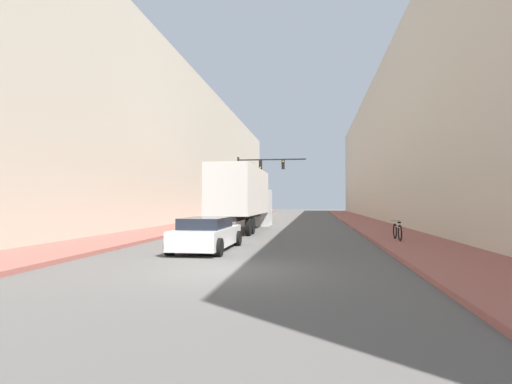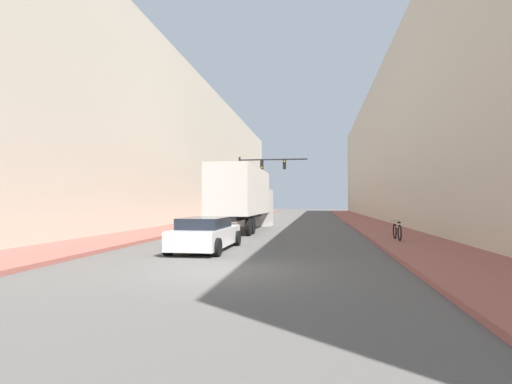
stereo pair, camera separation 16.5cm
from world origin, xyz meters
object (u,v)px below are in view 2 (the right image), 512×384
Objects in this scene: semi_truck at (245,197)px; parked_bicycle at (397,232)px; sedan_car at (206,234)px; traffic_signal_gantry at (256,176)px.

semi_truck reaches higher than parked_bicycle.
sedan_car is (0.58, -11.55, -1.61)m from semi_truck.
traffic_signal_gantry is (-1.19, 12.39, 2.19)m from semi_truck.
parked_bicycle is (9.64, -20.15, -3.90)m from traffic_signal_gantry.
traffic_signal_gantry is 3.75× the size of parked_bicycle.
semi_truck is at bearing 92.86° from sedan_car.
traffic_signal_gantry is at bearing 95.47° from semi_truck.
semi_truck is 6.70× the size of parked_bicycle.
sedan_car is at bearing -154.32° from parked_bicycle.
sedan_car reaches higher than parked_bicycle.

